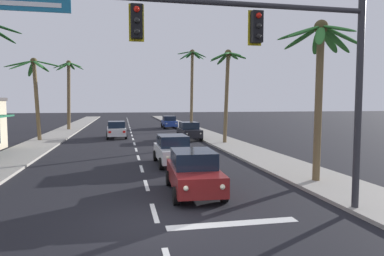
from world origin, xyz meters
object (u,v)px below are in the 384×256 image
at_px(palm_right_nearest, 320,61).
at_px(palm_right_third, 192,74).
at_px(palm_left_farthest, 69,82).
at_px(sedan_parked_mid_kerb, 169,122).
at_px(sedan_parked_nearest_kerb, 189,131).
at_px(sedan_lead_at_stop_bar, 194,172).
at_px(traffic_signal_mast, 259,50).
at_px(palm_right_second, 228,73).
at_px(sedan_oncoming_far, 116,129).
at_px(palm_left_third, 35,81).
at_px(sedan_third_in_queue, 173,150).

relative_size(palm_right_nearest, palm_right_third, 0.70).
bearing_deg(palm_left_farthest, sedan_parked_mid_kerb, 5.18).
bearing_deg(palm_right_nearest, sedan_parked_nearest_kerb, 96.69).
bearing_deg(palm_right_third, sedan_lead_at_stop_bar, -101.30).
relative_size(sedan_lead_at_stop_bar, palm_right_third, 0.44).
relative_size(traffic_signal_mast, sedan_parked_nearest_kerb, 2.53).
distance_m(sedan_lead_at_stop_bar, palm_right_second, 17.14).
relative_size(traffic_signal_mast, palm_right_third, 1.11).
relative_size(sedan_oncoming_far, sedan_parked_nearest_kerb, 1.01).
height_order(sedan_oncoming_far, palm_left_third, palm_left_third).
height_order(traffic_signal_mast, palm_right_second, palm_right_second).
height_order(sedan_parked_nearest_kerb, palm_right_third, palm_right_third).
bearing_deg(sedan_third_in_queue, palm_right_nearest, -46.40).
distance_m(sedan_third_in_queue, palm_left_third, 17.97).
bearing_deg(palm_left_farthest, palm_right_nearest, -65.02).
bearing_deg(palm_right_nearest, sedan_parked_mid_kerb, 93.65).
xyz_separation_m(sedan_parked_nearest_kerb, palm_right_second, (2.58, -3.96, 5.17)).
distance_m(palm_right_nearest, palm_right_third, 29.28).
relative_size(sedan_oncoming_far, palm_left_third, 0.60).
xyz_separation_m(sedan_third_in_queue, palm_right_nearest, (5.60, -5.88, 4.51)).
bearing_deg(palm_left_third, sedan_third_in_queue, -52.79).
relative_size(sedan_parked_mid_kerb, palm_left_farthest, 0.51).
bearing_deg(palm_right_second, sedan_third_in_queue, -124.42).
bearing_deg(sedan_lead_at_stop_bar, sedan_parked_mid_kerb, 83.98).
distance_m(sedan_third_in_queue, sedan_parked_mid_kerb, 27.68).
bearing_deg(sedan_lead_at_stop_bar, palm_right_nearest, 5.34).
xyz_separation_m(palm_left_farthest, palm_right_third, (15.24, -2.94, 1.01)).
height_order(sedan_third_in_queue, palm_right_second, palm_right_second).
bearing_deg(palm_left_third, palm_right_nearest, -50.75).
distance_m(sedan_parked_nearest_kerb, palm_right_second, 7.00).
distance_m(sedan_parked_nearest_kerb, palm_left_farthest, 19.39).
xyz_separation_m(sedan_parked_nearest_kerb, palm_left_farthest, (-12.81, 13.59, 5.22)).
height_order(sedan_oncoming_far, palm_right_third, palm_right_third).
xyz_separation_m(traffic_signal_mast, sedan_oncoming_far, (-4.66, 25.27, -4.29)).
distance_m(sedan_third_in_queue, palm_right_second, 11.80).
relative_size(sedan_third_in_queue, sedan_parked_nearest_kerb, 1.00).
xyz_separation_m(sedan_lead_at_stop_bar, sedan_third_in_queue, (0.10, 6.41, 0.00)).
height_order(traffic_signal_mast, palm_right_third, palm_right_third).
xyz_separation_m(traffic_signal_mast, palm_left_farthest, (-10.62, 36.01, 0.93)).
relative_size(traffic_signal_mast, sedan_third_in_queue, 2.52).
xyz_separation_m(traffic_signal_mast, sedan_third_in_queue, (-1.22, 9.72, -4.29)).
distance_m(sedan_lead_at_stop_bar, palm_right_nearest, 7.28).
bearing_deg(palm_left_farthest, palm_right_third, -10.92).
xyz_separation_m(traffic_signal_mast, sedan_parked_mid_kerb, (2.25, 37.18, -4.29)).
bearing_deg(sedan_parked_nearest_kerb, traffic_signal_mast, -95.58).
relative_size(sedan_third_in_queue, palm_left_third, 0.59).
height_order(sedan_oncoming_far, palm_right_second, palm_right_second).
distance_m(sedan_parked_nearest_kerb, palm_right_nearest, 19.25).
xyz_separation_m(sedan_lead_at_stop_bar, palm_left_farthest, (-9.29, 32.71, 5.22)).
bearing_deg(palm_left_farthest, palm_left_third, -95.08).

